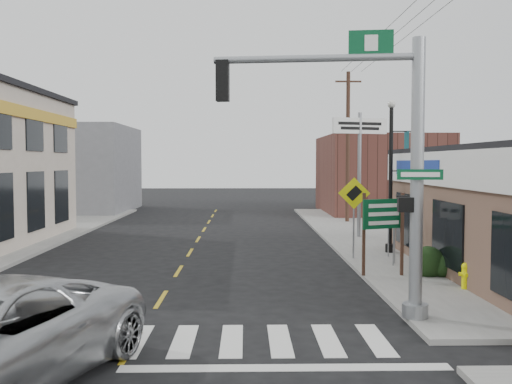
{
  "coord_description": "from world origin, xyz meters",
  "views": [
    {
      "loc": [
        2.29,
        -11.26,
        3.71
      ],
      "look_at": [
        2.61,
        6.05,
        2.8
      ],
      "focal_mm": 40.0,
      "sensor_mm": 36.0,
      "label": 1
    }
  ],
  "objects_px": {
    "lamp_post": "(392,165)",
    "traffic_signal_pole": "(383,147)",
    "fire_hydrant": "(465,275)",
    "guide_sign": "(383,222)",
    "utility_pole_far": "(348,145)",
    "dance_center_sign": "(360,142)"
  },
  "relations": [
    {
      "from": "lamp_post",
      "to": "traffic_signal_pole",
      "type": "bearing_deg",
      "value": -109.44
    },
    {
      "from": "fire_hydrant",
      "to": "guide_sign",
      "type": "bearing_deg",
      "value": 134.27
    },
    {
      "from": "guide_sign",
      "to": "utility_pole_far",
      "type": "relative_size",
      "value": 0.29
    },
    {
      "from": "guide_sign",
      "to": "traffic_signal_pole",
      "type": "bearing_deg",
      "value": -124.54
    },
    {
      "from": "lamp_post",
      "to": "utility_pole_far",
      "type": "xyz_separation_m",
      "value": [
        0.34,
        11.78,
        1.12
      ]
    },
    {
      "from": "traffic_signal_pole",
      "to": "guide_sign",
      "type": "bearing_deg",
      "value": 83.47
    },
    {
      "from": "fire_hydrant",
      "to": "dance_center_sign",
      "type": "bearing_deg",
      "value": 93.84
    },
    {
      "from": "dance_center_sign",
      "to": "lamp_post",
      "type": "bearing_deg",
      "value": -101.91
    },
    {
      "from": "traffic_signal_pole",
      "to": "guide_sign",
      "type": "relative_size",
      "value": 2.52
    },
    {
      "from": "utility_pole_far",
      "to": "fire_hydrant",
      "type": "bearing_deg",
      "value": -90.58
    },
    {
      "from": "guide_sign",
      "to": "dance_center_sign",
      "type": "relative_size",
      "value": 0.44
    },
    {
      "from": "traffic_signal_pole",
      "to": "lamp_post",
      "type": "xyz_separation_m",
      "value": [
        2.67,
        9.49,
        -0.43
      ]
    },
    {
      "from": "traffic_signal_pole",
      "to": "guide_sign",
      "type": "xyz_separation_m",
      "value": [
        1.2,
        4.84,
        -2.21
      ]
    },
    {
      "from": "traffic_signal_pole",
      "to": "lamp_post",
      "type": "distance_m",
      "value": 9.86
    },
    {
      "from": "dance_center_sign",
      "to": "guide_sign",
      "type": "bearing_deg",
      "value": -112.8
    },
    {
      "from": "guide_sign",
      "to": "dance_center_sign",
      "type": "height_order",
      "value": "dance_center_sign"
    },
    {
      "from": "guide_sign",
      "to": "lamp_post",
      "type": "bearing_deg",
      "value": 51.94
    },
    {
      "from": "traffic_signal_pole",
      "to": "lamp_post",
      "type": "relative_size",
      "value": 1.09
    },
    {
      "from": "fire_hydrant",
      "to": "dance_center_sign",
      "type": "xyz_separation_m",
      "value": [
        -0.76,
        11.36,
        4.14
      ]
    },
    {
      "from": "traffic_signal_pole",
      "to": "dance_center_sign",
      "type": "xyz_separation_m",
      "value": [
        2.32,
        14.28,
        0.63
      ]
    },
    {
      "from": "lamp_post",
      "to": "dance_center_sign",
      "type": "relative_size",
      "value": 1.01
    },
    {
      "from": "guide_sign",
      "to": "utility_pole_far",
      "type": "bearing_deg",
      "value": 63.16
    }
  ]
}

